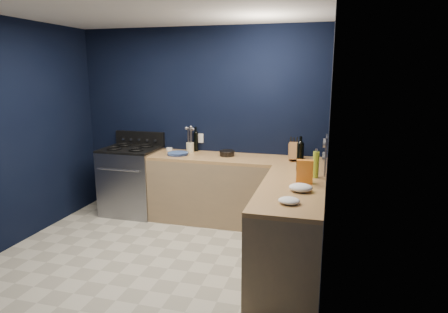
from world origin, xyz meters
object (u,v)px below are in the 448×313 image
(gas_range, at_px, (132,181))
(plate_stack, at_px, (178,154))
(utensil_crock, at_px, (190,147))
(knife_block, at_px, (294,152))
(crouton_bag, at_px, (305,172))

(gas_range, distance_m, plate_stack, 0.86)
(gas_range, relative_size, plate_stack, 3.33)
(utensil_crock, bearing_deg, knife_block, -4.87)
(knife_block, bearing_deg, plate_stack, 173.58)
(utensil_crock, distance_m, crouton_bag, 2.02)
(gas_range, relative_size, utensil_crock, 6.84)
(plate_stack, distance_m, crouton_bag, 1.98)
(knife_block, xyz_separation_m, crouton_bag, (0.21, -1.04, 0.01))
(knife_block, height_order, crouton_bag, knife_block)
(crouton_bag, bearing_deg, knife_block, 98.56)
(plate_stack, height_order, knife_block, knife_block)
(gas_range, distance_m, crouton_bag, 2.72)
(plate_stack, bearing_deg, utensil_crock, 66.21)
(gas_range, relative_size, crouton_bag, 3.84)
(knife_block, bearing_deg, utensil_crock, 165.05)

